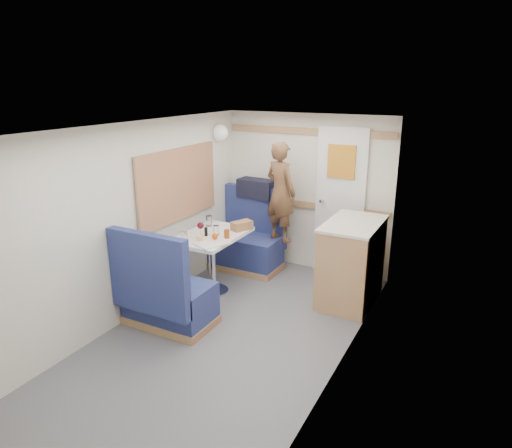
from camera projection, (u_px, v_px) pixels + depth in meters
The scene contains 27 objects.
floor at pixel (214, 349), 4.23m from camera, with size 4.50×4.50×0.00m, color #515156.
ceiling at pixel (207, 130), 3.63m from camera, with size 4.50×4.50×0.00m, color silver.
wall_back at pixel (307, 193), 5.83m from camera, with size 2.20×0.02×2.00m, color silver.
wall_left at pixel (115, 229), 4.41m from camera, with size 0.02×4.50×2.00m, color silver.
wall_right at pixel (333, 271), 3.44m from camera, with size 0.02×4.50×2.00m, color silver.
oak_trim_low at pixel (306, 205), 5.86m from camera, with size 2.15×0.02×0.08m, color #925D42.
oak_trim_high at pixel (308, 131), 5.58m from camera, with size 2.15×0.02×0.08m, color #925D42.
side_window at pixel (178, 184), 5.18m from camera, with size 0.04×1.30×0.72m, color #AFB69A.
rear_door at pixel (340, 200), 5.61m from camera, with size 0.62×0.12×1.86m.
dinette_table at pixel (212, 247), 5.19m from camera, with size 0.62×0.92×0.72m.
bench_far at pixel (248, 246), 6.00m from camera, with size 0.90×0.59×1.05m.
bench_near at pixel (165, 299), 4.54m from camera, with size 0.90×0.59×1.05m.
ledge at pixel (257, 199), 6.04m from camera, with size 0.90×0.14×0.04m, color #925D42.
dome_light at pixel (220, 133), 5.73m from camera, with size 0.20×0.20×0.20m, color white.
galley_counter at pixel (351, 261), 5.04m from camera, with size 0.57×0.92×0.92m.
person at pixel (281, 192), 5.59m from camera, with size 0.45×0.30×1.24m, color brown.
duffel_bag at pixel (257, 188), 6.00m from camera, with size 0.50×0.24×0.24m, color black.
tray at pixel (212, 243), 4.83m from camera, with size 0.26×0.34×0.02m, color white.
orange_fruit at pixel (215, 236), 4.92m from camera, with size 0.07×0.07×0.07m, color orange.
cheese_block at pixel (201, 238), 4.90m from camera, with size 0.10×0.06×0.04m, color #E9DA87.
wine_glass at pixel (201, 226), 5.02m from camera, with size 0.08×0.08×0.17m.
tumbler_left at pixel (184, 236), 4.90m from camera, with size 0.07×0.07×0.11m, color silver.
tumbler_mid at pixel (209, 221), 5.42m from camera, with size 0.08×0.08×0.12m, color white.
tumbler_right at pixel (216, 230), 5.10m from camera, with size 0.07×0.07×0.11m, color white.
beer_glass at pixel (227, 234), 5.00m from camera, with size 0.06×0.06×0.10m, color brown.
pepper_grinder at pixel (206, 232), 5.07m from camera, with size 0.04×0.04×0.10m, color black.
bread_loaf at pixel (242, 225), 5.28m from camera, with size 0.13×0.24×0.10m, color brown.
Camera 1 is at (2.05, -3.09, 2.37)m, focal length 32.00 mm.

